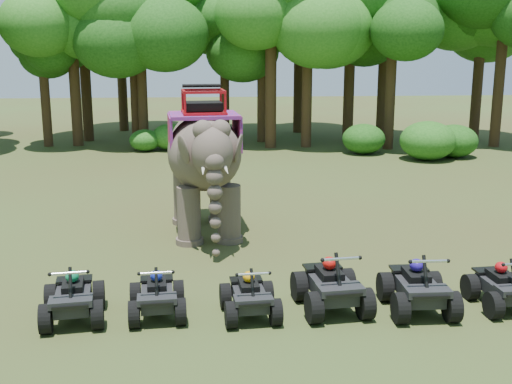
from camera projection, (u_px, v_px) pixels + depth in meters
ground at (260, 281)px, 15.29m from camera, size 110.00×110.00×0.00m
elephant at (205, 161)px, 18.79m from camera, size 2.72×5.34×4.34m
atv_0 at (73, 291)px, 13.01m from camera, size 1.42×1.81×1.24m
atv_1 at (157, 289)px, 13.20m from camera, size 1.25×1.64×1.16m
atv_2 at (250, 290)px, 13.19m from camera, size 1.23×1.62×1.14m
atv_3 at (331, 279)px, 13.51m from camera, size 1.54×1.98×1.37m
atv_4 at (418, 281)px, 13.44m from camera, size 1.35×1.83×1.34m
atv_5 at (504, 281)px, 13.64m from camera, size 1.26×1.67×1.19m
tree_0 at (225, 76)px, 37.41m from camera, size 5.15×5.15×7.36m
tree_1 at (307, 66)px, 34.31m from camera, size 6.13×6.13×8.76m
tree_2 at (391, 75)px, 33.68m from camera, size 5.52×5.52×7.89m
tree_3 at (500, 65)px, 34.42m from camera, size 6.20×6.20×8.86m
tree_25 at (44, 84)px, 34.74m from camera, size 4.77×4.77×6.81m
tree_26 at (142, 75)px, 34.75m from camera, size 5.46×5.46×7.79m
tree_28 at (134, 51)px, 35.12m from camera, size 7.20×7.20×10.28m
tree_29 at (121, 53)px, 40.85m from camera, size 6.97×6.97×9.96m
tree_30 at (262, 75)px, 36.31m from camera, size 5.35×5.35×7.64m
tree_31 at (140, 45)px, 39.89m from camera, size 7.62×7.62×10.88m
tree_32 at (271, 51)px, 33.89m from camera, size 7.20×7.20×10.28m
tree_33 at (480, 55)px, 36.92m from camera, size 6.90×6.90×9.85m
tree_34 at (383, 64)px, 37.68m from camera, size 6.09×6.09×8.70m
tree_35 at (84, 56)px, 36.47m from camera, size 6.79×6.79×9.71m
tree_36 at (299, 46)px, 39.98m from camera, size 7.53×7.53×10.76m
tree_37 at (270, 45)px, 38.18m from camera, size 7.65×7.65×10.92m
tree_38 at (350, 51)px, 36.39m from camera, size 7.22×7.22×10.31m
tree_40 at (73, 59)px, 34.68m from camera, size 6.64×6.64×9.48m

